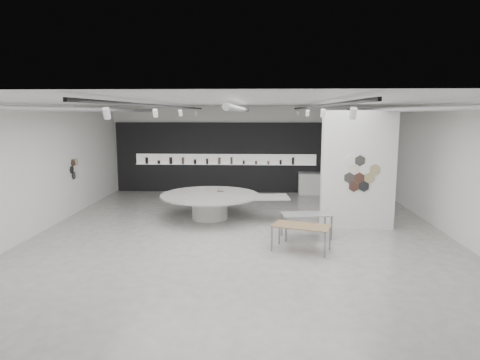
{
  "coord_description": "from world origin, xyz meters",
  "views": [
    {
      "loc": [
        0.51,
        -11.98,
        3.53
      ],
      "look_at": [
        -0.09,
        1.2,
        1.45
      ],
      "focal_mm": 32.0,
      "sensor_mm": 36.0,
      "label": 1
    }
  ],
  "objects_px": {
    "display_island": "(212,203)",
    "sample_table_stone": "(306,216)",
    "sample_table_wood": "(301,227)",
    "partition_column": "(358,170)",
    "kitchen_counter": "(317,183)"
  },
  "relations": [
    {
      "from": "partition_column",
      "to": "kitchen_counter",
      "type": "height_order",
      "value": "partition_column"
    },
    {
      "from": "display_island",
      "to": "sample_table_stone",
      "type": "xyz_separation_m",
      "value": [
        2.92,
        -2.08,
        0.1
      ]
    },
    {
      "from": "kitchen_counter",
      "to": "sample_table_stone",
      "type": "bearing_deg",
      "value": -98.67
    },
    {
      "from": "sample_table_wood",
      "to": "kitchen_counter",
      "type": "xyz_separation_m",
      "value": [
        1.46,
        7.83,
        -0.15
      ]
    },
    {
      "from": "partition_column",
      "to": "sample_table_wood",
      "type": "xyz_separation_m",
      "value": [
        -1.91,
        -2.28,
        -1.17
      ]
    },
    {
      "from": "display_island",
      "to": "sample_table_stone",
      "type": "distance_m",
      "value": 3.58
    },
    {
      "from": "sample_table_wood",
      "to": "sample_table_stone",
      "type": "relative_size",
      "value": 1.1
    },
    {
      "from": "partition_column",
      "to": "sample_table_stone",
      "type": "xyz_separation_m",
      "value": [
        -1.65,
        -1.11,
        -1.16
      ]
    },
    {
      "from": "sample_table_stone",
      "to": "kitchen_counter",
      "type": "distance_m",
      "value": 6.77
    },
    {
      "from": "display_island",
      "to": "sample_table_wood",
      "type": "relative_size",
      "value": 2.79
    },
    {
      "from": "partition_column",
      "to": "sample_table_stone",
      "type": "bearing_deg",
      "value": -146.09
    },
    {
      "from": "display_island",
      "to": "kitchen_counter",
      "type": "bearing_deg",
      "value": 41.93
    },
    {
      "from": "sample_table_wood",
      "to": "sample_table_stone",
      "type": "xyz_separation_m",
      "value": [
        0.25,
        1.17,
        0.02
      ]
    },
    {
      "from": "sample_table_stone",
      "to": "partition_column",
      "type": "bearing_deg",
      "value": 33.91
    },
    {
      "from": "partition_column",
      "to": "sample_table_wood",
      "type": "relative_size",
      "value": 2.25
    }
  ]
}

